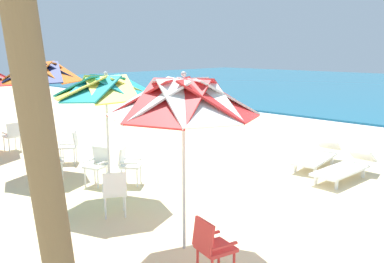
# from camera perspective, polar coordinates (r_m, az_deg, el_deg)

# --- Properties ---
(ground_plane) EXTENTS (80.00, 80.00, 0.00)m
(ground_plane) POSITION_cam_1_polar(r_m,az_deg,el_deg) (8.70, 13.89, -9.85)
(ground_plane) COLOR beige
(beach_umbrella_0) EXTENTS (2.27, 2.27, 2.73)m
(beach_umbrella_0) POSITION_cam_1_polar(r_m,az_deg,el_deg) (6.22, -1.12, 4.32)
(beach_umbrella_0) COLOR silver
(beach_umbrella_0) RESTS_ON ground
(plastic_chair_0) EXTENTS (0.54, 0.56, 0.87)m
(plastic_chair_0) POSITION_cam_1_polar(r_m,az_deg,el_deg) (5.85, 2.63, -14.92)
(plastic_chair_0) COLOR red
(plastic_chair_0) RESTS_ON ground
(beach_umbrella_1) EXTENTS (2.14, 2.14, 2.61)m
(beach_umbrella_1) POSITION_cam_1_polar(r_m,az_deg,el_deg) (8.71, -11.42, 5.65)
(beach_umbrella_1) COLOR silver
(beach_umbrella_1) RESTS_ON ground
(plastic_chair_1) EXTENTS (0.56, 0.58, 0.87)m
(plastic_chair_1) POSITION_cam_1_polar(r_m,az_deg,el_deg) (9.94, -12.49, -4.15)
(plastic_chair_1) COLOR white
(plastic_chair_1) RESTS_ON ground
(plastic_chair_2) EXTENTS (0.63, 0.61, 0.87)m
(plastic_chair_2) POSITION_cam_1_polar(r_m,az_deg,el_deg) (8.01, -10.30, -7.76)
(plastic_chair_2) COLOR white
(plastic_chair_2) RESTS_ON ground
(plastic_chair_3) EXTENTS (0.63, 0.63, 0.87)m
(plastic_chair_3) POSITION_cam_1_polar(r_m,az_deg,el_deg) (9.80, -8.54, -4.22)
(plastic_chair_3) COLOR white
(plastic_chair_3) RESTS_ON ground
(beach_umbrella_2) EXTENTS (2.01, 2.01, 2.83)m
(beach_umbrella_2) POSITION_cam_1_polar(r_m,az_deg,el_deg) (11.17, -19.41, 7.33)
(beach_umbrella_2) COLOR silver
(beach_umbrella_2) RESTS_ON ground
(plastic_chair_4) EXTENTS (0.51, 0.54, 0.87)m
(plastic_chair_4) POSITION_cam_1_polar(r_m,az_deg,el_deg) (10.54, -18.60, -3.61)
(plastic_chair_4) COLOR white
(plastic_chair_4) RESTS_ON ground
(plastic_chair_5) EXTENTS (0.63, 0.63, 0.87)m
(plastic_chair_5) POSITION_cam_1_polar(r_m,az_deg,el_deg) (12.01, -15.90, -1.70)
(plastic_chair_5) COLOR white
(plastic_chair_5) RESTS_ON ground
(plastic_chair_7) EXTENTS (0.47, 0.44, 0.87)m
(plastic_chair_7) POSITION_cam_1_polar(r_m,az_deg,el_deg) (13.98, -22.84, -0.39)
(plastic_chair_7) COLOR white
(plastic_chair_7) RESTS_ON ground
(sun_lounger_1) EXTENTS (0.73, 2.17, 0.62)m
(sun_lounger_1) POSITION_cam_1_polar(r_m,az_deg,el_deg) (10.77, 19.74, -4.55)
(sun_lounger_1) COLOR white
(sun_lounger_1) RESTS_ON ground
(sun_lounger_2) EXTENTS (0.92, 2.21, 0.62)m
(sun_lounger_2) POSITION_cam_1_polar(r_m,az_deg,el_deg) (11.69, 16.40, -3.15)
(sun_lounger_2) COLOR white
(sun_lounger_2) RESTS_ON ground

